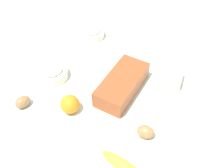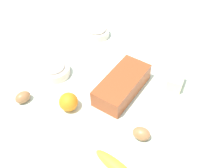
# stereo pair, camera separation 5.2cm
# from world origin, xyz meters

# --- Properties ---
(ground_plane) EXTENTS (2.40, 2.40, 0.02)m
(ground_plane) POSITION_xyz_m (0.00, 0.00, -0.01)
(ground_plane) COLOR silver
(loaf_pan) EXTENTS (0.28, 0.14, 0.08)m
(loaf_pan) POSITION_xyz_m (0.02, -0.04, 0.04)
(loaf_pan) COLOR #9E4723
(loaf_pan) RESTS_ON ground_plane
(flour_bowl) EXTENTS (0.13, 0.13, 0.06)m
(flour_bowl) POSITION_xyz_m (0.28, 0.30, 0.03)
(flour_bowl) COLOR silver
(flour_bowl) RESTS_ON ground_plane
(sugar_bowl) EXTENTS (0.14, 0.14, 0.07)m
(sugar_bowl) POSITION_xyz_m (-0.07, 0.28, 0.03)
(sugar_bowl) COLOR silver
(sugar_bowl) RESTS_ON ground_plane
(banana) EXTENTS (0.06, 0.19, 0.04)m
(banana) POSITION_xyz_m (-0.29, -0.22, 0.02)
(banana) COLOR yellow
(banana) RESTS_ON ground_plane
(orange_fruit) EXTENTS (0.08, 0.08, 0.08)m
(orange_fruit) POSITION_xyz_m (-0.18, 0.09, 0.04)
(orange_fruit) COLOR orange
(orange_fruit) RESTS_ON ground_plane
(butter_block) EXTENTS (0.10, 0.08, 0.06)m
(butter_block) POSITION_xyz_m (0.18, -0.21, 0.03)
(butter_block) COLOR #F4EDB2
(butter_block) RESTS_ON ground_plane
(egg_near_butter) EXTENTS (0.07, 0.06, 0.05)m
(egg_near_butter) POSITION_xyz_m (-0.26, 0.27, 0.02)
(egg_near_butter) COLOR #A16C41
(egg_near_butter) RESTS_ON ground_plane
(egg_beside_bowl) EXTENTS (0.06, 0.08, 0.05)m
(egg_beside_bowl) POSITION_xyz_m (-0.13, -0.23, 0.03)
(egg_beside_bowl) COLOR #AB7346
(egg_beside_bowl) RESTS_ON ground_plane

